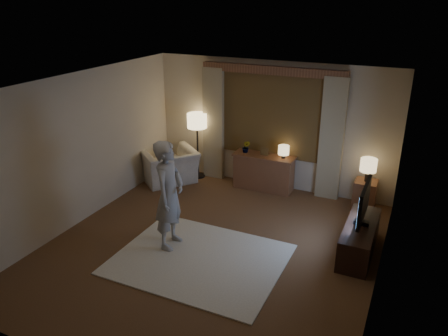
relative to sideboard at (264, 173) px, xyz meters
The scene contains 13 objects.
room 2.23m from the sideboard, 89.01° to the right, with size 5.04×5.54×2.64m.
rug 2.90m from the sideboard, 89.53° to the right, with size 2.50×2.00×0.02m, color white.
sideboard is the anchor object (origin of this frame).
picture_frame 0.45m from the sideboard, behind, with size 0.16×0.02×0.20m, color brown.
plant 0.64m from the sideboard, behind, with size 0.17×0.13×0.30m, color #999999.
table_lamp_sideboard 0.68m from the sideboard, ahead, with size 0.22×0.22×0.30m.
floor_lamp 1.75m from the sideboard, behind, with size 0.42×0.42×1.43m.
armchair 2.02m from the sideboard, 165.63° to the right, with size 1.09×0.95×0.71m, color beige.
side_table 2.03m from the sideboard, ahead, with size 0.40×0.40×0.56m, color brown.
table_lamp_side 2.09m from the sideboard, ahead, with size 0.30×0.30×0.44m.
tv_stand 2.74m from the sideboard, 37.05° to the right, with size 0.45×1.40×0.50m, color black.
tv 2.78m from the sideboard, 37.07° to the right, with size 0.22×0.92×0.66m.
person 2.82m from the sideboard, 102.10° to the right, with size 0.64×0.42×1.75m, color #B3ADA5.
Camera 1 is at (2.72, -5.36, 3.79)m, focal length 35.00 mm.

